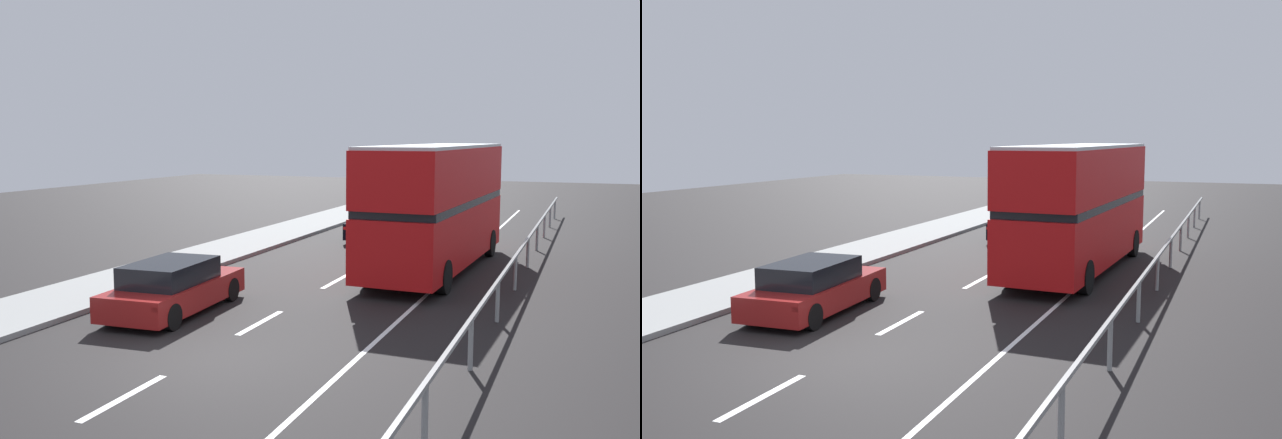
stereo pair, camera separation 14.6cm
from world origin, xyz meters
TOP-DOWN VIEW (x-y plane):
  - ground_plane at (0.00, 0.00)m, footprint 73.72×120.00m
  - lane_paint_markings at (1.91, 8.71)m, footprint 3.22×46.00m
  - bridge_side_railing at (5.35, 9.00)m, footprint 0.10×42.00m
  - double_decker_bus_red at (2.50, 11.16)m, footprint 2.91×10.12m
  - hatchback_car_near at (-2.52, 3.04)m, footprint 2.04×4.60m
  - sedan_car_ahead at (-1.45, 17.22)m, footprint 1.81×4.03m

SIDE VIEW (x-z plane):
  - ground_plane at x=0.00m, z-range -0.10..0.00m
  - lane_paint_markings at x=1.91m, z-range 0.00..0.01m
  - hatchback_car_near at x=-2.52m, z-range -0.02..1.33m
  - sedan_car_ahead at x=-1.45m, z-range -0.03..1.36m
  - bridge_side_railing at x=5.35m, z-range 0.34..1.39m
  - double_decker_bus_red at x=2.50m, z-range 0.15..4.37m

